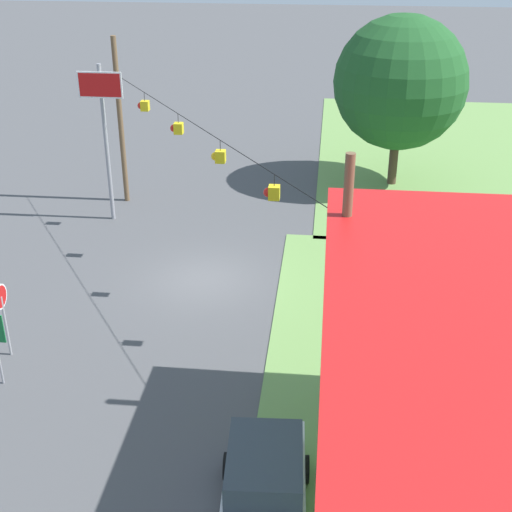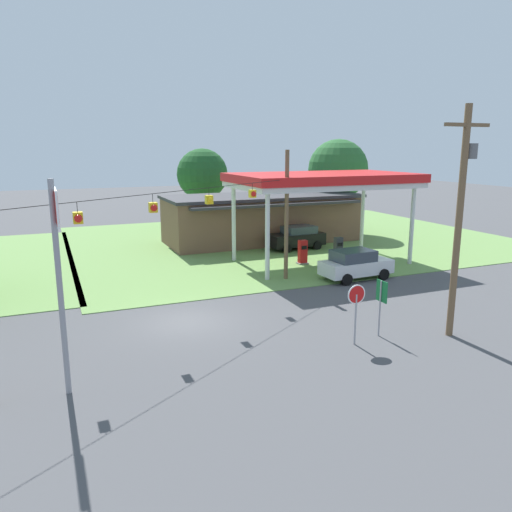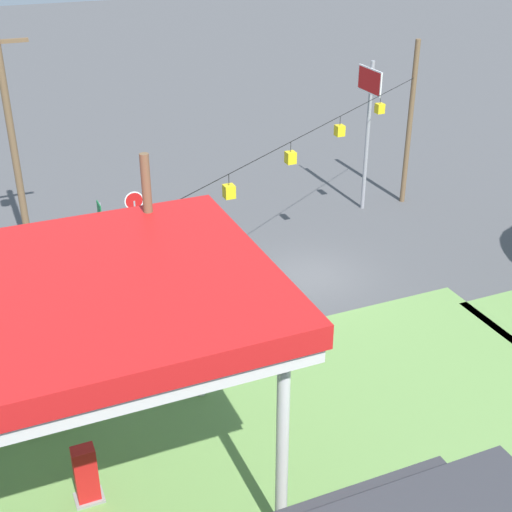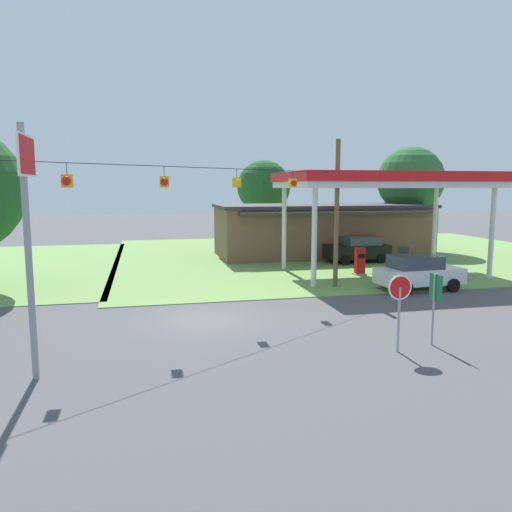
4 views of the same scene
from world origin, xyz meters
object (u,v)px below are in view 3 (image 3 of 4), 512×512
Objects in this scene: stop_sign_overhead at (368,109)px; route_sign at (101,219)px; car_at_pumps_front at (17,375)px; utility_pole_main at (10,134)px; fuel_pump_near at (86,476)px; stop_sign_roadside at (135,207)px.

stop_sign_overhead reaches higher than route_sign.
stop_sign_overhead is (-16.58, -8.43, 3.87)m from car_at_pumps_front.
utility_pole_main is at bearing -102.08° from car_at_pumps_front.
route_sign is at bearing -104.03° from fuel_pump_near.
stop_sign_overhead is at bearing -139.82° from fuel_pump_near.
route_sign is at bearing -165.38° from stop_sign_roadside.
utility_pole_main is at bearing -91.60° from fuel_pump_near.
car_at_pumps_front is 19.00m from stop_sign_overhead.
stop_sign_overhead is 12.67m from route_sign.
fuel_pump_near is 0.66× the size of stop_sign_roadside.
route_sign reaches higher than fuel_pump_near.
route_sign is at bearing 158.95° from utility_pole_main.
fuel_pump_near is at bearing -109.57° from stop_sign_roadside.
fuel_pump_near is 0.24× the size of stop_sign_overhead.
utility_pole_main is at bearing 170.84° from stop_sign_roadside.
stop_sign_roadside is at bearing -127.09° from car_at_pumps_front.
fuel_pump_near is 13.30m from route_sign.
route_sign is (1.50, 0.39, -0.10)m from stop_sign_roadside.
stop_sign_overhead is 15.15m from utility_pole_main.
fuel_pump_near is 4.79m from car_at_pumps_front.
utility_pole_main is (2.83, -1.09, 3.57)m from route_sign.
stop_sign_roadside reaches higher than car_at_pumps_front.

